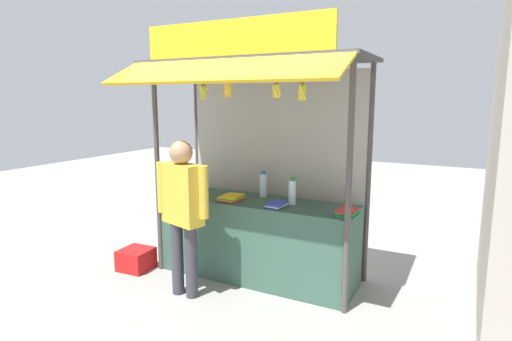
% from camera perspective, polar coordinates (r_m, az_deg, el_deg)
% --- Properties ---
extents(ground_plane, '(20.00, 20.00, 0.00)m').
position_cam_1_polar(ground_plane, '(5.11, 0.00, -14.34)').
color(ground_plane, gray).
extents(stall_counter, '(2.32, 0.66, 0.94)m').
position_cam_1_polar(stall_counter, '(4.94, 0.00, -9.39)').
color(stall_counter, '#385B4C').
rests_on(stall_counter, ground).
extents(stall_structure, '(2.52, 1.56, 2.86)m').
position_cam_1_polar(stall_structure, '(4.81, 0.81, 5.49)').
color(stall_structure, '#4C4742').
rests_on(stall_structure, ground).
extents(water_bottle_mid_right, '(0.09, 0.09, 0.30)m').
position_cam_1_polar(water_bottle_mid_right, '(4.62, 4.98, -2.91)').
color(water_bottle_mid_right, silver).
rests_on(water_bottle_mid_right, stall_counter).
extents(water_bottle_front_left, '(0.09, 0.09, 0.32)m').
position_cam_1_polar(water_bottle_front_left, '(5.44, -9.20, -1.01)').
color(water_bottle_front_left, silver).
rests_on(water_bottle_front_left, stall_counter).
extents(water_bottle_back_left, '(0.09, 0.09, 0.31)m').
position_cam_1_polar(water_bottle_back_left, '(4.96, 0.98, -1.96)').
color(water_bottle_back_left, silver).
rests_on(water_bottle_back_left, stall_counter).
extents(magazine_stack_rear_center, '(0.21, 0.30, 0.05)m').
position_cam_1_polar(magazine_stack_rear_center, '(4.32, 12.41, -5.59)').
color(magazine_stack_rear_center, green).
rests_on(magazine_stack_rear_center, stall_counter).
extents(magazine_stack_front_right, '(0.21, 0.26, 0.05)m').
position_cam_1_polar(magazine_stack_front_right, '(4.53, 2.80, -4.69)').
color(magazine_stack_front_right, blue).
rests_on(magazine_stack_front_right, stall_counter).
extents(magazine_stack_right, '(0.21, 0.25, 0.07)m').
position_cam_1_polar(magazine_stack_right, '(5.14, -11.69, -2.99)').
color(magazine_stack_right, red).
rests_on(magazine_stack_right, stall_counter).
extents(magazine_stack_far_right, '(0.25, 0.30, 0.06)m').
position_cam_1_polar(magazine_stack_far_right, '(4.81, -3.41, -3.75)').
color(magazine_stack_far_right, purple).
rests_on(magazine_stack_far_right, stall_counter).
extents(banana_bunch_leftmost, '(0.10, 0.10, 0.28)m').
position_cam_1_polar(banana_bunch_leftmost, '(4.08, 2.81, 10.86)').
color(banana_bunch_leftmost, '#332D23').
extents(banana_bunch_rightmost, '(0.10, 0.10, 0.30)m').
position_cam_1_polar(banana_bunch_rightmost, '(4.50, -7.18, 10.68)').
color(banana_bunch_rightmost, '#332D23').
extents(banana_bunch_inner_right, '(0.12, 0.12, 0.31)m').
position_cam_1_polar(banana_bunch_inner_right, '(3.98, 6.32, 10.64)').
color(banana_bunch_inner_right, '#332D23').
extents(banana_bunch_inner_left, '(0.11, 0.11, 0.28)m').
position_cam_1_polar(banana_bunch_inner_left, '(4.34, -3.87, 11.04)').
color(banana_bunch_inner_left, '#332D23').
extents(vendor_person, '(0.63, 0.32, 1.67)m').
position_cam_1_polar(vendor_person, '(4.41, -10.01, -4.58)').
color(vendor_person, '#383842').
rests_on(vendor_person, ground).
extents(plastic_crate, '(0.39, 0.39, 0.26)m').
position_cam_1_polar(plastic_crate, '(5.49, -16.09, -11.58)').
color(plastic_crate, red).
rests_on(plastic_crate, ground).
extents(neighbour_wall, '(0.20, 2.40, 3.35)m').
position_cam_1_polar(neighbour_wall, '(4.46, 30.93, 3.03)').
color(neighbour_wall, '#B4AB9B').
rests_on(neighbour_wall, ground).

